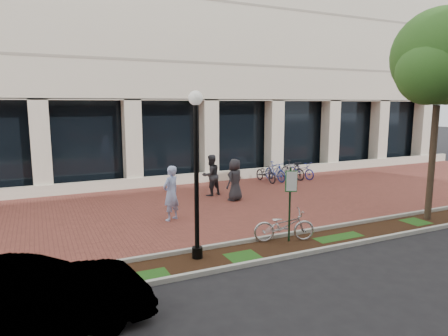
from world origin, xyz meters
name	(u,v)px	position (x,y,z in m)	size (l,w,h in m)	color
ground	(212,205)	(0.00, 0.00, 0.00)	(120.00, 120.00, 0.00)	black
brick_plaza	(212,205)	(0.00, 0.00, 0.01)	(40.00, 9.00, 0.01)	brown
planting_strip	(286,247)	(0.00, -5.25, 0.01)	(40.00, 1.50, 0.01)	black
curb_plaza_side	(272,237)	(0.00, -4.50, 0.06)	(40.00, 0.12, 0.12)	#ABACA2
curb_street_side	(302,254)	(0.00, -6.00, 0.06)	(40.00, 0.12, 0.12)	#ABACA2
near_office_building	(140,1)	(0.00, 10.47, 10.05)	(40.00, 12.12, 16.00)	beige
parking_sign	(290,194)	(0.33, -4.93, 1.42)	(0.34, 0.07, 2.20)	#14381D
lamppost	(196,166)	(-2.57, -4.95, 2.43)	(0.36, 0.36, 4.31)	black
street_tree	(441,63)	(6.08, -5.05, 5.32)	(3.78, 3.15, 7.10)	#433226
locked_bicycle	(284,226)	(0.21, -4.82, 0.47)	(0.63, 1.80, 0.95)	#B8B9BD
pedestrian_left	(171,193)	(-2.10, -1.35, 0.96)	(0.70, 0.46, 1.91)	#9BB2E7
pedestrian_mid	(211,175)	(0.64, 1.53, 0.91)	(0.88, 0.69, 1.81)	#27282C
pedestrian_right	(235,180)	(1.18, 0.26, 0.88)	(0.86, 0.56, 1.76)	#242428
bollard	(295,181)	(4.60, 0.80, 0.46)	(0.12, 0.12, 0.91)	silver
bike_rack_cluster	(284,171)	(5.55, 3.16, 0.48)	(3.05, 1.84, 1.02)	black
sedan_near_curb	(25,304)	(-6.53, -7.18, 0.69)	(1.45, 4.16, 1.37)	silver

